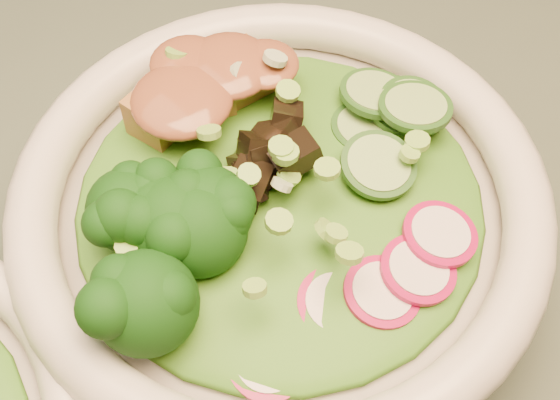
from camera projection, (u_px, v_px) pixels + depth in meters
dining_table at (400, 342)px, 0.58m from camera, size 1.20×0.80×0.75m
salad_bowl at (280, 221)px, 0.45m from camera, size 0.30×0.30×0.08m
lettuce_bed at (280, 199)px, 0.43m from camera, size 0.23×0.23×0.03m
broccoli_florets at (174, 253)px, 0.39m from camera, size 0.11×0.11×0.05m
radish_slices at (375, 284)px, 0.40m from camera, size 0.13×0.09×0.02m
cucumber_slices at (381, 122)px, 0.45m from camera, size 0.10×0.10×0.04m
mushroom_heap at (265, 166)px, 0.42m from camera, size 0.10×0.10×0.04m
tofu_cubes at (207, 105)px, 0.45m from camera, size 0.12×0.10×0.04m
peanut_sauce at (205, 88)px, 0.44m from camera, size 0.08×0.06×0.02m
scallion_garnish at (280, 169)px, 0.41m from camera, size 0.21×0.21×0.03m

